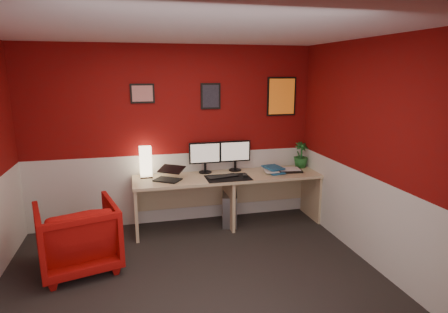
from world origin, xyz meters
TOP-DOWN VIEW (x-y plane):
  - ground at (0.00, 0.00)m, footprint 4.00×3.50m
  - ceiling at (0.00, 0.00)m, footprint 4.00×3.50m
  - wall_back at (0.00, 1.75)m, footprint 4.00×0.01m
  - wall_front at (0.00, -1.75)m, footprint 4.00×0.01m
  - wall_right at (2.00, 0.00)m, footprint 0.01×3.50m
  - wainscot_back at (0.00, 1.75)m, footprint 4.00×0.01m
  - wainscot_right at (2.00, 0.00)m, footprint 0.01×3.50m
  - desk at (0.71, 1.41)m, footprint 2.60×0.65m
  - shoji_lamp at (-0.40, 1.60)m, footprint 0.16×0.16m
  - laptop at (-0.13, 1.36)m, footprint 0.40×0.38m
  - monitor_left at (0.43, 1.62)m, footprint 0.45×0.06m
  - monitor_right at (0.87, 1.64)m, footprint 0.45×0.06m
  - desk_mat at (0.68, 1.28)m, footprint 0.60×0.38m
  - keyboard at (0.61, 1.32)m, footprint 0.44×0.23m
  - mouse at (0.91, 1.28)m, footprint 0.08×0.11m
  - book_bottom at (1.29, 1.38)m, footprint 0.22×0.29m
  - book_middle at (1.23, 1.40)m, footprint 0.24×0.30m
  - book_top at (1.26, 1.40)m, footprint 0.27×0.34m
  - zen_tray at (1.61, 1.41)m, footprint 0.38×0.29m
  - potted_plant at (1.87, 1.58)m, footprint 0.24×0.24m
  - pc_tower at (0.75, 1.46)m, footprint 0.30×0.49m
  - armchair at (-1.19, 0.64)m, footprint 0.99×1.01m
  - art_left at (-0.39, 1.74)m, footprint 0.32×0.02m
  - art_center at (0.54, 1.74)m, footprint 0.28×0.02m
  - art_right at (1.60, 1.74)m, footprint 0.44×0.02m

SIDE VIEW (x-z plane):
  - ground at x=0.00m, z-range -0.01..0.01m
  - pc_tower at x=0.75m, z-range 0.00..0.45m
  - desk at x=0.71m, z-range 0.00..0.73m
  - armchair at x=-1.19m, z-range 0.00..0.75m
  - wainscot_back at x=0.00m, z-range 0.00..1.00m
  - wainscot_right at x=2.00m, z-range 0.00..1.00m
  - desk_mat at x=0.68m, z-range 0.73..0.74m
  - book_bottom at x=1.29m, z-range 0.73..0.76m
  - keyboard at x=0.61m, z-range 0.74..0.75m
  - zen_tray at x=1.61m, z-range 0.73..0.76m
  - mouse at x=0.91m, z-range 0.74..0.77m
  - book_middle at x=1.23m, z-range 0.76..0.78m
  - book_top at x=1.26m, z-range 0.78..0.81m
  - laptop at x=-0.13m, z-range 0.73..0.95m
  - potted_plant at x=1.87m, z-range 0.73..1.11m
  - shoji_lamp at x=-0.40m, z-range 0.73..1.13m
  - monitor_left at x=0.43m, z-range 0.73..1.31m
  - monitor_right at x=0.87m, z-range 0.73..1.31m
  - wall_back at x=0.00m, z-range 0.00..2.50m
  - wall_front at x=0.00m, z-range 0.00..2.50m
  - wall_right at x=2.00m, z-range 0.00..2.50m
  - art_right at x=1.60m, z-range 1.50..2.06m
  - art_center at x=0.54m, z-range 1.62..1.98m
  - art_left at x=-0.39m, z-range 1.72..1.98m
  - ceiling at x=0.00m, z-range 2.50..2.50m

